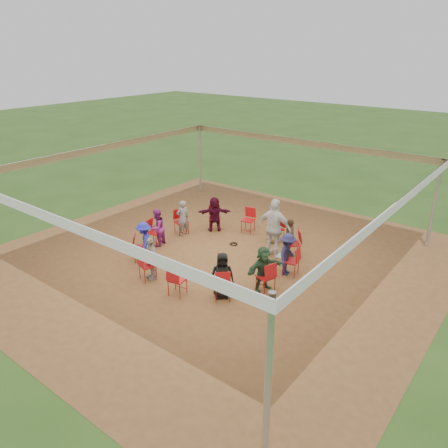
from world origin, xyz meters
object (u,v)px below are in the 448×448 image
Objects in this scene: chair_4 at (214,218)px; cable_coil at (234,244)px; chair_2 at (277,229)px; person_seated_1 at (290,238)px; chair_10 at (222,284)px; chair_7 at (141,248)px; chair_6 at (154,232)px; person_seated_8 at (222,275)px; chair_9 at (177,280)px; person_seated_5 at (157,228)px; person_seated_7 at (151,258)px; chair_0 at (291,261)px; person_seated_2 at (274,225)px; person_seated_3 at (215,214)px; chair_1 at (293,244)px; chair_5 at (181,222)px; person_seated_4 at (183,218)px; person_seated_0 at (287,254)px; standing_person at (275,228)px; laptop at (282,254)px; person_seated_6 at (144,242)px; chair_11 at (266,277)px; person_seated_9 at (263,269)px; chair_8 at (148,265)px.

chair_4 is 1.57m from cable_coil.
person_seated_1 reaches higher than chair_2.
chair_10 is 3.48m from cable_coil.
chair_6 is at bearing 165.00° from chair_7.
person_seated_8 reaches higher than chair_2.
person_seated_5 is (-2.71, 1.90, 0.20)m from chair_9.
person_seated_7 and person_seated_8 have the same top height.
chair_6 is at bearing -142.59° from cable_coil.
chair_0 is at bearing 75.00° from chair_7.
person_seated_2 is at bearing 119.15° from chair_6.
chair_7 is (-2.56, -3.86, 0.00)m from chair_2.
chair_1 is at bearing 136.47° from person_seated_3.
person_seated_4 reaches higher than chair_5.
person_seated_0 reaches higher than chair_5.
standing_person reaches higher than laptop.
person_seated_6 and person_seated_7 have the same top height.
person_seated_0 reaches higher than chair_0.
chair_0 and chair_1 have the same top height.
person_seated_2 is at bearing 46.80° from cable_coil.
chair_0 and chair_10 have the same top height.
chair_7 is 1.00× the size of chair_11.
person_seated_9 reaches higher than chair_4.
chair_5 and chair_9 have the same top height.
chair_10 is at bearing 45.00° from chair_7.
standing_person is at bearing 135.77° from chair_2.
person_seated_5 is 3.76× the size of cable_coil.
chair_2 is 0.70× the size of person_seated_7.
person_seated_0 reaches higher than chair_6.
chair_4 is 1.00× the size of chair_5.
person_seated_5 is (-2.96, -2.61, 0.00)m from person_seated_2.
person_seated_7 and person_seated_9 have the same top height.
person_seated_2 is 3.94m from person_seated_8.
chair_5 is 2.35m from person_seated_6.
person_seated_3 is at bearing 90.00° from chair_4.
chair_1 and chair_11 have the same top height.
person_seated_9 is (3.75, -2.52, 0.20)m from chair_4.
person_seated_1 is 0.59m from standing_person.
person_seated_3 is (0.84, 2.18, 0.20)m from chair_6.
chair_4 and chair_9 have the same top height.
person_seated_9 is (4.43, -1.49, 0.20)m from chair_5.
person_seated_3 is 0.67× the size of standing_person.
chair_4 is 2.35m from person_seated_5.
chair_4 is (-2.35, -0.48, 0.00)m from chair_2.
chair_5 is at bearing 75.00° from chair_0.
person_seated_9 is at bearing 150.00° from person_seated_1.
chair_8 is at bearing 135.00° from chair_11.
chair_0 is at bearing 170.47° from person_seated_1.
chair_10 reaches higher than laptop.
chair_1 is at bearing 135.00° from chair_4.
person_seated_2 and person_seated_6 have the same top height.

